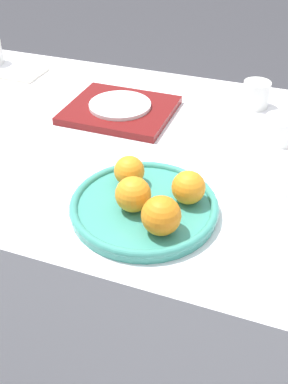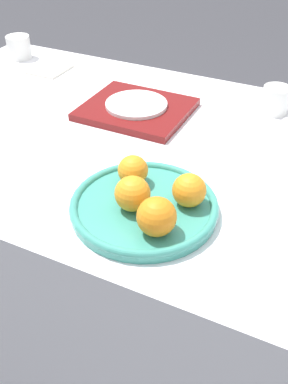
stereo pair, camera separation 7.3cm
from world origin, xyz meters
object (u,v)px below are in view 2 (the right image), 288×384
at_px(orange_2, 157,217).
at_px(side_plate, 136,104).
at_px(orange_3, 133,170).
at_px(cup_1, 19,47).
at_px(napkin, 50,69).
at_px(serving_tray, 136,109).
at_px(orange_0, 189,190).
at_px(orange_1, 132,194).
at_px(fruit_platter, 144,206).
at_px(cup_3, 276,100).

height_order(orange_2, side_plate, orange_2).
height_order(orange_3, side_plate, orange_3).
xyz_separation_m(cup_1, napkin, (0.16, -0.05, -0.03)).
relative_size(serving_tray, napkin, 2.27).
bearing_deg(orange_2, serving_tray, 120.94).
height_order(orange_0, cup_1, orange_0).
bearing_deg(orange_1, side_plate, 115.98).
height_order(orange_2, napkin, orange_2).
height_order(orange_0, serving_tray, orange_0).
relative_size(fruit_platter, cup_1, 3.67).
relative_size(side_plate, napkin, 1.37).
distance_m(orange_1, orange_2, 0.08).
relative_size(orange_1, napkin, 0.56).
height_order(fruit_platter, orange_2, orange_2).
relative_size(serving_tray, side_plate, 1.66).
bearing_deg(napkin, serving_tray, -20.03).
bearing_deg(cup_1, cup_3, -1.50).
distance_m(fruit_platter, cup_3, 0.57).
bearing_deg(orange_0, fruit_platter, -152.66).
bearing_deg(napkin, side_plate, -20.03).
relative_size(cup_3, napkin, 0.60).
bearing_deg(fruit_platter, orange_3, 133.39).
bearing_deg(napkin, cup_1, 162.71).
bearing_deg(orange_2, orange_1, 148.41).
height_order(cup_1, napkin, cup_1).
xyz_separation_m(fruit_platter, serving_tray, (-0.21, 0.38, -0.00)).
relative_size(orange_0, napkin, 0.54).
xyz_separation_m(orange_0, napkin, (-0.69, 0.49, -0.05)).
bearing_deg(fruit_platter, serving_tray, 118.89).
distance_m(orange_3, side_plate, 0.36).
distance_m(fruit_platter, orange_1, 0.05).
relative_size(orange_2, napkin, 0.59).
bearing_deg(cup_3, fruit_platter, -103.43).
height_order(orange_2, serving_tray, orange_2).
bearing_deg(serving_tray, cup_1, 160.75).
bearing_deg(orange_0, napkin, 144.70).
xyz_separation_m(side_plate, cup_3, (0.34, 0.17, 0.01)).
xyz_separation_m(orange_1, orange_2, (0.07, -0.04, 0.00)).
xyz_separation_m(orange_1, napkin, (-0.59, 0.55, -0.05)).
distance_m(serving_tray, cup_3, 0.39).
bearing_deg(orange_3, napkin, 139.72).
bearing_deg(serving_tray, cup_3, 26.60).
relative_size(side_plate, cup_1, 2.11).
bearing_deg(orange_2, cup_3, 82.98).
distance_m(fruit_platter, napkin, 0.81).
distance_m(serving_tray, napkin, 0.42).
distance_m(orange_3, cup_3, 0.53).
distance_m(side_plate, cup_1, 0.59).
bearing_deg(cup_1, orange_0, -32.31).
relative_size(orange_3, side_plate, 0.37).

